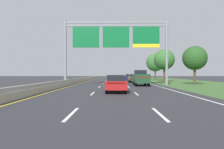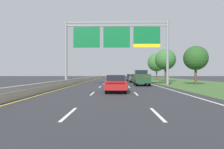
{
  "view_description": "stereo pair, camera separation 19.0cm",
  "coord_description": "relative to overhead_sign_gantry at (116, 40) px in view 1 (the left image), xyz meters",
  "views": [
    {
      "loc": [
        -0.09,
        1.68,
        1.7
      ],
      "look_at": [
        -0.22,
        22.0,
        1.61
      ],
      "focal_mm": 33.74,
      "sensor_mm": 36.0,
      "label": 1
    },
    {
      "loc": [
        0.09,
        1.68,
        1.7
      ],
      "look_at": [
        -0.22,
        22.0,
        1.61
      ],
      "focal_mm": 33.74,
      "sensor_mm": 36.0,
      "label": 2
    }
  ],
  "objects": [
    {
      "name": "car_red_centre_lane_sedan",
      "position": [
        -0.13,
        -11.2,
        -5.78
      ],
      "size": [
        1.9,
        4.43,
        1.57
      ],
      "rotation": [
        0.0,
        0.0,
        1.55
      ],
      "color": "maroon",
      "rests_on": "ground"
    },
    {
      "name": "car_navy_right_lane_sedan",
      "position": [
        3.33,
        18.83,
        -5.78
      ],
      "size": [
        1.91,
        4.44,
        1.57
      ],
      "rotation": [
        0.0,
        0.0,
        1.55
      ],
      "color": "#161E47",
      "rests_on": "ground"
    },
    {
      "name": "roadside_tree_mid",
      "position": [
        12.04,
        1.78,
        -2.55
      ],
      "size": [
        3.68,
        3.68,
        5.91
      ],
      "color": "#4C3823",
      "rests_on": "ground"
    },
    {
      "name": "car_gold_right_lane_sedan",
      "position": [
        3.64,
        11.23,
        -5.78
      ],
      "size": [
        1.89,
        4.43,
        1.57
      ],
      "rotation": [
        0.0,
        0.0,
        1.59
      ],
      "color": "#A38438",
      "rests_on": "ground"
    },
    {
      "name": "overhead_sign_gantry",
      "position": [
        0.0,
        0.0,
        0.0
      ],
      "size": [
        15.06,
        0.42,
        9.34
      ],
      "color": "gray",
      "rests_on": "ground"
    },
    {
      "name": "pickup_truck_darkgreen",
      "position": [
        3.53,
        -0.27,
        -5.53
      ],
      "size": [
        2.12,
        5.44,
        2.2
      ],
      "rotation": [
        0.0,
        0.0,
        1.55
      ],
      "color": "#193D23",
      "rests_on": "ground"
    },
    {
      "name": "median_barrier_concrete",
      "position": [
        -6.9,
        2.96,
        -6.25
      ],
      "size": [
        0.6,
        110.0,
        0.85
      ],
      "color": "#A8A399",
      "rests_on": "ground"
    },
    {
      "name": "grass_verge_right",
      "position": [
        13.65,
        2.96,
        -6.59
      ],
      "size": [
        14.0,
        110.0,
        0.02
      ],
      "primitive_type": "cube",
      "color": "#3D602D",
      "rests_on": "ground"
    },
    {
      "name": "ground_plane",
      "position": [
        -0.3,
        2.96,
        -6.6
      ],
      "size": [
        220.0,
        220.0,
        0.0
      ],
      "primitive_type": "plane",
      "color": "#2B2B30"
    },
    {
      "name": "roadside_tree_distant",
      "position": [
        11.32,
        28.38,
        -1.81
      ],
      "size": [
        5.01,
        5.01,
        7.31
      ],
      "color": "#4C3823",
      "rests_on": "ground"
    },
    {
      "name": "roadside_tree_far",
      "position": [
        10.1,
        13.0,
        -2.02
      ],
      "size": [
        4.29,
        4.29,
        6.74
      ],
      "color": "#4C3823",
      "rests_on": "ground"
    },
    {
      "name": "lane_striping",
      "position": [
        -0.3,
        2.5,
        -6.6
      ],
      "size": [
        11.96,
        106.0,
        0.01
      ],
      "color": "white",
      "rests_on": "ground"
    }
  ]
}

